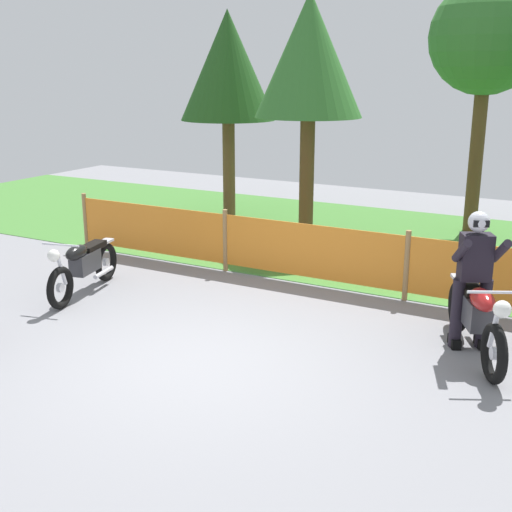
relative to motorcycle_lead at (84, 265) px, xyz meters
The scene contains 9 objects.
ground 3.06m from the motorcycle_lead, 22.95° to the right, with size 24.00×24.00×0.02m, color gray.
grass_verge 5.87m from the motorcycle_lead, 61.51° to the left, with size 24.00×6.23×0.01m, color #427A33.
barrier_fence 3.45m from the motorcycle_lead, 35.96° to the left, with size 9.29×0.08×1.05m.
tree_leftmost 6.59m from the motorcycle_lead, 99.18° to the left, with size 2.12×2.12×4.54m.
tree_near_left 5.61m from the motorcycle_lead, 69.65° to the left, with size 2.01×2.01×4.64m.
tree_near_right 8.80m from the motorcycle_lead, 58.07° to the left, with size 2.23×2.23×4.99m.
motorcycle_lead is the anchor object (origin of this frame).
motorcycle_trailing 5.61m from the motorcycle_lead, ahead, with size 1.09×1.95×1.01m.
rider_trailing 5.55m from the motorcycle_lead, ahead, with size 0.70×0.78×1.69m.
Camera 1 is at (3.96, -5.84, 3.26)m, focal length 46.02 mm.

